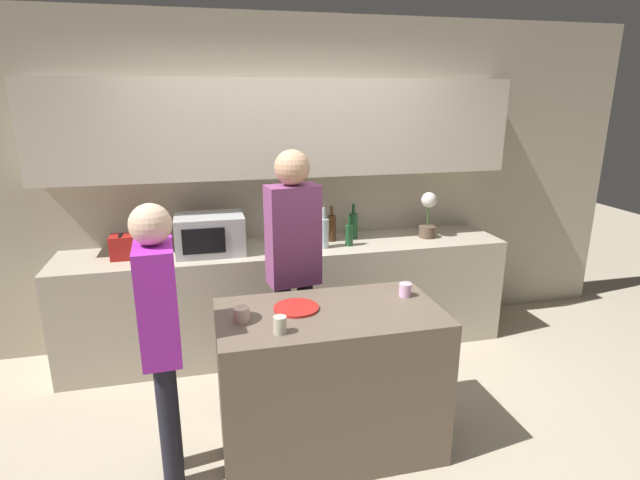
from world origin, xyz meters
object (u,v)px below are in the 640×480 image
bottle_1 (332,228)px  bottle_2 (349,235)px  microwave (210,234)px  potted_plant (428,215)px  bottle_3 (353,225)px  cup_1 (242,314)px  person_left (160,326)px  cup_2 (280,325)px  person_center (293,255)px  toaster (129,247)px  cup_0 (405,290)px  plate_on_island (296,308)px  bottle_0 (323,233)px

bottle_1 → bottle_2: (0.10, -0.16, -0.02)m
microwave → bottle_2: 1.11m
potted_plant → bottle_3: size_ratio=1.31×
cup_1 → person_left: (-0.42, -0.04, -0.00)m
microwave → person_left: (-0.29, -1.35, -0.11)m
bottle_1 → microwave: bearing=-174.9°
cup_2 → person_center: size_ratio=0.05×
toaster → person_center: (1.13, -0.69, 0.07)m
person_left → person_center: (0.82, 0.66, 0.12)m
person_center → potted_plant: bearing=-161.1°
bottle_1 → cup_0: 1.29m
plate_on_island → cup_0: (0.68, 0.03, 0.03)m
bottle_1 → plate_on_island: 1.43m
cup_0 → person_center: 0.79m
toaster → person_left: size_ratio=0.16×
plate_on_island → person_center: (0.09, 0.54, 0.15)m
toaster → potted_plant: size_ratio=0.66×
microwave → cup_2: (0.30, -1.50, -0.10)m
cup_1 → person_left: size_ratio=0.06×
potted_plant → bottle_2: bearing=-174.0°
bottle_3 → cup_2: size_ratio=3.27×
potted_plant → cup_2: 2.15m
bottle_0 → person_center: size_ratio=0.19×
potted_plant → bottle_0: bearing=-175.0°
bottle_1 → bottle_2: bottle_1 is taller
bottle_3 → cup_2: bottle_3 is taller
toaster → bottle_2: size_ratio=1.09×
bottle_1 → cup_2: (-0.69, -1.59, -0.06)m
person_center → cup_2: bearing=65.5°
bottle_0 → cup_2: (-0.58, -1.42, -0.07)m
microwave → bottle_3: bearing=6.1°
bottle_3 → plate_on_island: size_ratio=1.16×
bottle_2 → cup_1: bearing=-128.4°
toaster → person_center: bearing=-31.4°
bottle_0 → person_center: (-0.36, -0.61, 0.03)m
potted_plant → person_center: person_center is taller
toaster → cup_1: size_ratio=2.93×
potted_plant → cup_0: potted_plant is taller
cup_0 → cup_1: 1.01m
bottle_1 → bottle_3: bearing=10.6°
bottle_2 → cup_2: 1.63m
bottle_1 → bottle_0: bearing=-123.2°
potted_plant → person_center: size_ratio=0.23×
bottle_3 → cup_2: 1.86m
bottle_2 → cup_1: size_ratio=2.69×
plate_on_island → person_left: 0.75m
microwave → bottle_2: bearing=-3.9°
microwave → bottle_2: (1.10, -0.07, -0.06)m
potted_plant → bottle_0: potted_plant is taller
bottle_3 → cup_2: (-0.90, -1.63, -0.06)m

